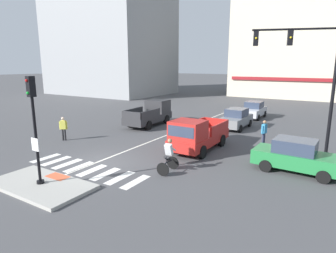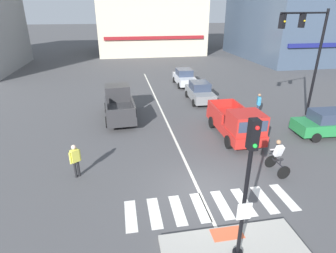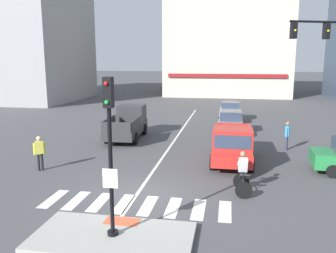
% 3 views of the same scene
% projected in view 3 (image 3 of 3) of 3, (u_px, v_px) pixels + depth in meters
% --- Properties ---
extents(ground_plane, '(300.00, 300.00, 0.00)m').
position_uv_depth(ground_plane, '(142.00, 195.00, 13.66)').
color(ground_plane, '#474749').
extents(traffic_island, '(4.71, 2.45, 0.15)m').
position_uv_depth(traffic_island, '(113.00, 237.00, 10.30)').
color(traffic_island, '#A3A099').
rests_on(traffic_island, ground).
extents(tactile_pad_front, '(1.10, 0.60, 0.01)m').
position_uv_depth(tactile_pad_front, '(122.00, 221.00, 11.13)').
color(tactile_pad_front, '#DB5B38').
rests_on(tactile_pad_front, traffic_island).
extents(signal_pole, '(0.44, 0.38, 4.60)m').
position_uv_depth(signal_pole, '(110.00, 143.00, 9.76)').
color(signal_pole, black).
rests_on(signal_pole, traffic_island).
extents(crosswalk_stripe_a, '(0.44, 1.80, 0.01)m').
position_uv_depth(crosswalk_stripe_a, '(54.00, 199.00, 13.32)').
color(crosswalk_stripe_a, silver).
rests_on(crosswalk_stripe_a, ground).
extents(crosswalk_stripe_b, '(0.44, 1.80, 0.01)m').
position_uv_depth(crosswalk_stripe_b, '(76.00, 200.00, 13.17)').
color(crosswalk_stripe_b, silver).
rests_on(crosswalk_stripe_b, ground).
extents(crosswalk_stripe_c, '(0.44, 1.80, 0.01)m').
position_uv_depth(crosswalk_stripe_c, '(100.00, 202.00, 13.01)').
color(crosswalk_stripe_c, silver).
rests_on(crosswalk_stripe_c, ground).
extents(crosswalk_stripe_d, '(0.44, 1.80, 0.01)m').
position_uv_depth(crosswalk_stripe_d, '(124.00, 204.00, 12.85)').
color(crosswalk_stripe_d, silver).
rests_on(crosswalk_stripe_d, ground).
extents(crosswalk_stripe_e, '(0.44, 1.80, 0.01)m').
position_uv_depth(crosswalk_stripe_e, '(148.00, 205.00, 12.70)').
color(crosswalk_stripe_e, silver).
rests_on(crosswalk_stripe_e, ground).
extents(crosswalk_stripe_f, '(0.44, 1.80, 0.01)m').
position_uv_depth(crosswalk_stripe_f, '(173.00, 207.00, 12.54)').
color(crosswalk_stripe_f, silver).
rests_on(crosswalk_stripe_f, ground).
extents(crosswalk_stripe_g, '(0.44, 1.80, 0.01)m').
position_uv_depth(crosswalk_stripe_g, '(199.00, 209.00, 12.38)').
color(crosswalk_stripe_g, silver).
rests_on(crosswalk_stripe_g, ground).
extents(crosswalk_stripe_h, '(0.44, 1.80, 0.01)m').
position_uv_depth(crosswalk_stripe_h, '(225.00, 211.00, 12.23)').
color(crosswalk_stripe_h, silver).
rests_on(crosswalk_stripe_h, ground).
extents(lane_centre_line, '(0.14, 28.00, 0.01)m').
position_uv_depth(lane_centre_line, '(175.00, 139.00, 23.37)').
color(lane_centre_line, silver).
rests_on(lane_centre_line, ground).
extents(building_corner_left, '(18.16, 16.63, 17.76)m').
position_uv_depth(building_corner_left, '(228.00, 36.00, 54.02)').
color(building_corner_left, beige).
rests_on(building_corner_left, ground).
extents(building_far_block, '(20.85, 15.21, 18.55)m').
position_uv_depth(building_far_block, '(0.00, 28.00, 45.29)').
color(building_far_block, gray).
rests_on(building_far_block, ground).
extents(car_silver_eastbound_distant, '(1.86, 4.11, 1.64)m').
position_uv_depth(car_silver_eastbound_distant, '(230.00, 111.00, 30.31)').
color(car_silver_eastbound_distant, silver).
rests_on(car_silver_eastbound_distant, ground).
extents(car_grey_eastbound_far, '(1.90, 4.13, 1.64)m').
position_uv_depth(car_grey_eastbound_far, '(230.00, 122.00, 24.97)').
color(car_grey_eastbound_far, slate).
rests_on(car_grey_eastbound_far, ground).
extents(pickup_truck_red_eastbound_mid, '(2.09, 5.11, 2.08)m').
position_uv_depth(pickup_truck_red_eastbound_mid, '(232.00, 145.00, 17.55)').
color(pickup_truck_red_eastbound_mid, red).
rests_on(pickup_truck_red_eastbound_mid, ground).
extents(pickup_truck_charcoal_westbound_far, '(2.24, 5.18, 2.08)m').
position_uv_depth(pickup_truck_charcoal_westbound_far, '(128.00, 123.00, 23.65)').
color(pickup_truck_charcoal_westbound_far, '#2D2D30').
rests_on(pickup_truck_charcoal_westbound_far, ground).
extents(cyclist, '(0.73, 1.13, 1.68)m').
position_uv_depth(cyclist, '(243.00, 172.00, 13.73)').
color(cyclist, black).
rests_on(cyclist, ground).
extents(pedestrian_at_curb_left, '(0.47, 0.38, 1.67)m').
position_uv_depth(pedestrian_at_curb_left, '(40.00, 150.00, 16.58)').
color(pedestrian_at_curb_left, black).
rests_on(pedestrian_at_curb_left, ground).
extents(pedestrian_waiting_far_side, '(0.31, 0.53, 1.67)m').
position_uv_depth(pedestrian_waiting_far_side, '(287.00, 133.00, 20.41)').
color(pedestrian_waiting_far_side, '#2D334C').
rests_on(pedestrian_waiting_far_side, ground).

